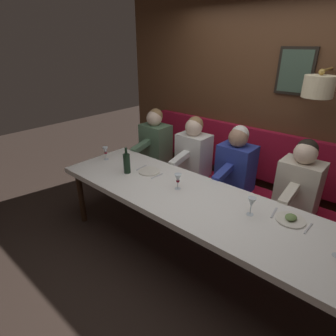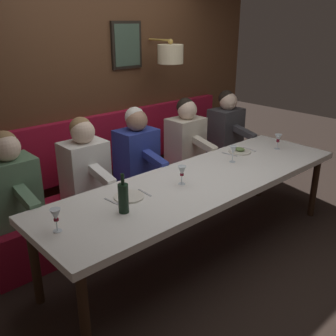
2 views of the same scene
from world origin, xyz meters
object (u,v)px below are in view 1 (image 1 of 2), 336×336
object	(u,v)px
dining_table	(193,203)
diner_near	(300,180)
wine_glass_3	(178,178)
diner_middle	(236,161)
diner_farthest	(155,138)
wine_glass_1	(105,151)
wine_bottle	(127,163)
diner_far	(193,149)
wine_glass_0	(252,203)

from	to	relation	value
dining_table	diner_near	distance (m)	1.12
dining_table	wine_glass_3	world-z (taller)	wine_glass_3
dining_table	diner_near	size ratio (longest dim) A/B	3.89
dining_table	diner_middle	world-z (taller)	diner_middle
dining_table	diner_near	bearing A→B (deg)	-37.44
diner_middle	diner_farthest	xyz separation A→B (m)	(0.00, 1.30, 0.00)
dining_table	wine_glass_1	distance (m)	1.39
wine_bottle	wine_glass_1	bearing A→B (deg)	80.85
diner_farthest	diner_far	bearing A→B (deg)	-90.00
diner_farthest	wine_glass_1	distance (m)	0.85
diner_middle	wine_glass_3	world-z (taller)	diner_middle
diner_far	wine_glass_3	size ratio (longest dim) A/B	4.82
wine_glass_3	wine_glass_1	bearing A→B (deg)	90.13
diner_farthest	diner_near	bearing A→B (deg)	-90.00
diner_farthest	wine_bottle	bearing A→B (deg)	-154.20
diner_near	wine_bottle	xyz separation A→B (m)	(-0.93, 1.56, 0.04)
diner_farthest	dining_table	bearing A→B (deg)	-123.40
diner_near	wine_glass_3	distance (m)	1.23
wine_glass_1	wine_bottle	distance (m)	0.49
wine_glass_1	wine_glass_0	bearing A→B (deg)	-88.27
wine_glass_0	wine_bottle	xyz separation A→B (m)	(-0.14, 1.42, -0.00)
diner_near	wine_glass_0	xyz separation A→B (m)	(-0.79, 0.14, 0.04)
dining_table	diner_far	xyz separation A→B (m)	(0.88, 0.65, 0.13)
diner_farthest	wine_glass_3	world-z (taller)	diner_farthest
diner_far	wine_glass_1	world-z (taller)	diner_far
dining_table	diner_far	distance (m)	1.11
diner_middle	wine_glass_1	size ratio (longest dim) A/B	4.82
wine_glass_1	diner_near	bearing A→B (deg)	-67.47
wine_glass_0	wine_bottle	size ratio (longest dim) A/B	0.55
wine_bottle	wine_glass_0	bearing A→B (deg)	-84.52
dining_table	wine_glass_0	bearing A→B (deg)	-80.52
dining_table	diner_middle	distance (m)	0.89
diner_farthest	diner_middle	bearing A→B (deg)	-90.00
diner_middle	wine_bottle	world-z (taller)	diner_middle
wine_glass_1	wine_glass_3	distance (m)	1.16
diner_far	wine_glass_3	bearing A→B (deg)	-152.92
wine_glass_1	wine_glass_3	size ratio (longest dim) A/B	1.00
wine_glass_0	wine_glass_1	bearing A→B (deg)	91.73
diner_far	wine_bottle	distance (m)	0.96
diner_far	diner_near	bearing A→B (deg)	-90.00
diner_far	wine_glass_3	distance (m)	0.95
diner_middle	wine_bottle	distance (m)	1.26
diner_middle	diner_far	xyz separation A→B (m)	(0.00, 0.61, 0.00)
diner_farthest	wine_glass_1	size ratio (longest dim) A/B	4.82
diner_far	wine_glass_1	size ratio (longest dim) A/B	4.82
diner_farthest	wine_glass_3	distance (m)	1.40
wine_bottle	diner_near	bearing A→B (deg)	-59.28
wine_glass_0	wine_bottle	bearing A→B (deg)	95.48
diner_near	diner_farthest	bearing A→B (deg)	90.00
diner_middle	wine_bottle	xyz separation A→B (m)	(-0.93, 0.85, 0.04)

